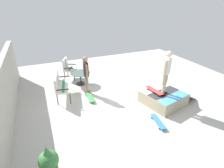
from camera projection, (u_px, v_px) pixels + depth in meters
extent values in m
cube|color=beige|center=(127.00, 104.00, 6.85)|extent=(12.00, 12.00, 0.10)
cube|color=#ADA89E|center=(3.00, 106.00, 5.01)|extent=(9.00, 0.20, 1.83)
cube|color=tan|center=(163.00, 98.00, 6.74)|extent=(1.62, 1.62, 0.46)
cube|color=#4C99D8|center=(174.00, 97.00, 6.31)|extent=(0.71, 1.38, 0.01)
cube|color=#333338|center=(164.00, 92.00, 6.64)|extent=(0.71, 1.38, 0.01)
cube|color=silver|center=(154.00, 88.00, 6.96)|extent=(0.71, 1.38, 0.01)
cylinder|color=#B2B2B7|center=(152.00, 98.00, 6.31)|extent=(1.28, 0.34, 0.05)
cube|color=tan|center=(178.00, 91.00, 7.26)|extent=(1.43, 0.94, 0.39)
cylinder|color=#2D2823|center=(70.00, 99.00, 6.72)|extent=(0.04, 0.04, 0.44)
cylinder|color=#2D2823|center=(70.00, 85.00, 7.74)|extent=(0.04, 0.04, 0.44)
cylinder|color=#2D2823|center=(58.00, 100.00, 6.63)|extent=(0.04, 0.04, 0.44)
cylinder|color=#2D2823|center=(59.00, 86.00, 7.66)|extent=(0.04, 0.04, 0.44)
cube|color=silver|center=(64.00, 86.00, 7.07)|extent=(1.33, 0.78, 0.08)
cube|color=#338C66|center=(63.00, 85.00, 7.05)|extent=(1.21, 0.33, 0.00)
cube|color=silver|center=(56.00, 80.00, 6.90)|extent=(1.24, 0.31, 0.50)
cube|color=#338C66|center=(56.00, 80.00, 6.90)|extent=(0.11, 0.10, 0.46)
cube|color=#2D2823|center=(63.00, 90.00, 6.47)|extent=(0.13, 0.47, 0.04)
cube|color=#2D2823|center=(64.00, 77.00, 7.53)|extent=(0.13, 0.47, 0.04)
cylinder|color=#2D2823|center=(74.00, 76.00, 8.58)|extent=(0.04, 0.04, 0.44)
cylinder|color=#2D2823|center=(77.00, 72.00, 9.07)|extent=(0.04, 0.04, 0.44)
cylinder|color=#2D2823|center=(65.00, 76.00, 8.60)|extent=(0.04, 0.04, 0.44)
cylinder|color=#2D2823|center=(68.00, 72.00, 9.08)|extent=(0.04, 0.04, 0.44)
cube|color=silver|center=(70.00, 69.00, 8.72)|extent=(0.80, 0.76, 0.08)
cube|color=#338C66|center=(70.00, 68.00, 8.70)|extent=(0.57, 0.34, 0.00)
cube|color=silver|center=(65.00, 64.00, 8.60)|extent=(0.59, 0.34, 0.50)
cube|color=#338C66|center=(65.00, 64.00, 8.60)|extent=(0.13, 0.12, 0.46)
cube|color=#2D2823|center=(68.00, 68.00, 8.39)|extent=(0.24, 0.44, 0.04)
cube|color=#2D2823|center=(72.00, 64.00, 8.91)|extent=(0.24, 0.44, 0.04)
cylinder|color=#2D2823|center=(81.00, 79.00, 8.22)|extent=(0.06, 0.06, 0.55)
cylinder|color=#2D2823|center=(81.00, 84.00, 8.33)|extent=(0.44, 0.44, 0.03)
cylinder|color=#4C6660|center=(80.00, 73.00, 8.09)|extent=(0.90, 0.90, 0.02)
cube|color=navy|center=(88.00, 93.00, 7.47)|extent=(0.14, 0.25, 0.05)
cylinder|color=#9E7051|center=(87.00, 89.00, 7.37)|extent=(0.10, 0.10, 0.38)
cylinder|color=slate|center=(87.00, 81.00, 7.20)|extent=(0.13, 0.13, 0.38)
cube|color=navy|center=(87.00, 92.00, 7.62)|extent=(0.14, 0.25, 0.05)
cylinder|color=#9E7051|center=(87.00, 87.00, 7.52)|extent=(0.10, 0.10, 0.38)
cylinder|color=slate|center=(86.00, 79.00, 7.35)|extent=(0.13, 0.13, 0.38)
cube|color=#262628|center=(86.00, 69.00, 7.07)|extent=(0.34, 0.22, 0.56)
sphere|color=#9E7051|center=(85.00, 59.00, 6.88)|extent=(0.22, 0.22, 0.22)
cylinder|color=#9E7051|center=(87.00, 71.00, 6.90)|extent=(0.08, 0.08, 0.53)
cylinder|color=#9E7051|center=(85.00, 68.00, 7.25)|extent=(0.08, 0.08, 0.53)
cube|color=black|center=(164.00, 92.00, 6.58)|extent=(0.26, 0.22, 0.05)
cylinder|color=beige|center=(165.00, 87.00, 6.48)|extent=(0.10, 0.10, 0.38)
cylinder|color=tan|center=(166.00, 78.00, 6.31)|extent=(0.13, 0.13, 0.38)
cube|color=black|center=(162.00, 94.00, 6.45)|extent=(0.26, 0.22, 0.05)
cylinder|color=beige|center=(163.00, 89.00, 6.36)|extent=(0.10, 0.10, 0.38)
cylinder|color=tan|center=(164.00, 79.00, 6.19)|extent=(0.13, 0.13, 0.38)
cube|color=silver|center=(167.00, 66.00, 6.04)|extent=(0.32, 0.37, 0.56)
sphere|color=beige|center=(169.00, 54.00, 5.85)|extent=(0.22, 0.22, 0.22)
cylinder|color=beige|center=(169.00, 65.00, 6.20)|extent=(0.08, 0.08, 0.53)
cylinder|color=beige|center=(165.00, 68.00, 5.90)|extent=(0.08, 0.08, 0.53)
cube|color=#3F8C4C|center=(90.00, 97.00, 7.07)|extent=(0.81, 0.22, 0.02)
cylinder|color=#333333|center=(90.00, 95.00, 7.35)|extent=(0.06, 0.03, 0.06)
cylinder|color=#333333|center=(87.00, 96.00, 7.30)|extent=(0.06, 0.03, 0.06)
cylinder|color=#333333|center=(94.00, 102.00, 6.89)|extent=(0.06, 0.03, 0.06)
cylinder|color=#333333|center=(90.00, 102.00, 6.84)|extent=(0.06, 0.03, 0.06)
cube|color=#3372B2|center=(158.00, 121.00, 5.71)|extent=(0.82, 0.33, 0.02)
cylinder|color=#333333|center=(156.00, 117.00, 6.00)|extent=(0.06, 0.04, 0.06)
cylinder|color=#333333|center=(152.00, 118.00, 5.96)|extent=(0.06, 0.04, 0.06)
cylinder|color=#333333|center=(164.00, 128.00, 5.51)|extent=(0.06, 0.04, 0.06)
cylinder|color=#333333|center=(159.00, 129.00, 5.47)|extent=(0.06, 0.04, 0.06)
cube|color=#B23838|center=(154.00, 90.00, 6.59)|extent=(0.82, 0.30, 0.01)
cylinder|color=#333333|center=(151.00, 88.00, 6.87)|extent=(0.06, 0.04, 0.06)
cylinder|color=#333333|center=(147.00, 89.00, 6.80)|extent=(0.06, 0.04, 0.06)
cylinder|color=#333333|center=(161.00, 94.00, 6.44)|extent=(0.06, 0.04, 0.06)
cylinder|color=#333333|center=(158.00, 96.00, 6.36)|extent=(0.06, 0.04, 0.06)
sphere|color=#387F3D|center=(49.00, 160.00, 3.82)|extent=(0.44, 0.44, 0.44)
cone|color=#387F3D|center=(47.00, 152.00, 3.71)|extent=(0.24, 0.24, 0.28)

